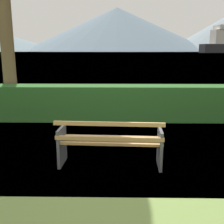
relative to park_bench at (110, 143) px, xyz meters
The scene contains 5 objects.
ground_plane 0.43m from the park_bench, 87.04° to the left, with size 1400.00×1400.00×0.00m, color olive.
water_surface 308.95m from the park_bench, 90.00° to the left, with size 620.00×620.00×0.00m, color slate.
park_bench is the anchor object (origin of this frame).
hedge_row 3.29m from the park_bench, 89.95° to the left, with size 12.87×0.80×1.00m, color #285B23.
distant_hills 565.17m from the park_bench, 90.45° to the left, with size 854.25×386.19×87.61m.
Camera 1 is at (0.11, -4.48, 1.98)m, focal length 43.31 mm.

